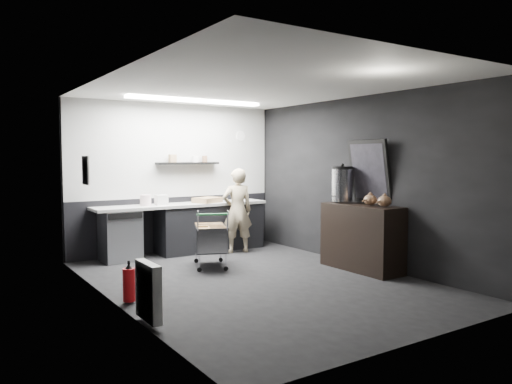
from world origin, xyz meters
TOP-DOWN VIEW (x-y plane):
  - floor at (0.00, 0.00)m, footprint 5.50×5.50m
  - ceiling at (0.00, 0.00)m, footprint 5.50×5.50m
  - wall_back at (0.00, 2.75)m, footprint 5.50×0.00m
  - wall_front at (0.00, -2.75)m, footprint 5.50×0.00m
  - wall_left at (-2.00, 0.00)m, footprint 0.00×5.50m
  - wall_right at (2.00, 0.00)m, footprint 0.00×5.50m
  - kitchen_wall_panel at (0.00, 2.73)m, footprint 3.95×0.02m
  - dado_panel at (0.00, 2.73)m, footprint 3.95×0.02m
  - floating_shelf at (0.20, 2.62)m, footprint 1.20×0.22m
  - wall_clock at (1.40, 2.72)m, footprint 0.20×0.03m
  - poster at (-1.98, 1.30)m, footprint 0.02×0.30m
  - poster_red_band at (-1.98, 1.30)m, footprint 0.02×0.22m
  - radiator at (-1.94, -0.90)m, footprint 0.10×0.50m
  - ceiling_strip at (0.00, 1.85)m, footprint 2.40×0.20m
  - prep_counter at (0.14, 2.42)m, footprint 3.20×0.61m
  - person at (0.87, 1.97)m, footprint 0.63×0.49m
  - shopping_cart at (-0.11, 1.18)m, footprint 0.77×1.00m
  - sideboard at (1.74, -0.26)m, footprint 0.57×1.34m
  - fire_extinguisher at (-1.85, -0.04)m, footprint 0.15×0.15m
  - cardboard_box at (0.47, 2.37)m, footprint 0.57×0.51m
  - pink_tub at (-0.70, 2.42)m, footprint 0.19×0.19m
  - white_container at (-0.43, 2.37)m, footprint 0.20×0.16m

SIDE VIEW (x-z plane):
  - floor at x=0.00m, z-range 0.00..0.00m
  - fire_extinguisher at x=-1.85m, z-range -0.01..0.48m
  - radiator at x=-1.94m, z-range 0.05..0.65m
  - shopping_cart at x=-0.11m, z-range -0.02..0.87m
  - prep_counter at x=0.14m, z-range 0.01..0.91m
  - dado_panel at x=0.00m, z-range 0.00..1.00m
  - sideboard at x=1.74m, z-range -0.37..1.63m
  - person at x=0.87m, z-range 0.00..1.53m
  - cardboard_box at x=0.47m, z-range 0.90..0.99m
  - white_container at x=-0.43m, z-range 0.90..1.08m
  - pink_tub at x=-0.70m, z-range 0.90..1.09m
  - wall_back at x=0.00m, z-range -1.40..4.10m
  - wall_front at x=0.00m, z-range -1.40..4.10m
  - wall_left at x=-2.00m, z-range -1.40..4.10m
  - wall_right at x=2.00m, z-range -1.40..4.10m
  - poster at x=-1.98m, z-range 1.35..1.75m
  - floating_shelf at x=0.20m, z-range 1.60..1.64m
  - poster_red_band at x=-1.98m, z-range 1.57..1.67m
  - kitchen_wall_panel at x=0.00m, z-range 1.00..2.70m
  - wall_clock at x=1.40m, z-range 2.05..2.25m
  - ceiling_strip at x=0.00m, z-range 2.65..2.69m
  - ceiling at x=0.00m, z-range 2.70..2.70m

